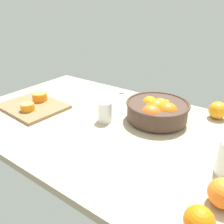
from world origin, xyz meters
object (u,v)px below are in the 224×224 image
(juice_glass, at_px, (105,113))
(cutting_board, at_px, (33,106))
(orange_half_1, at_px, (40,97))
(loose_orange_2, at_px, (224,193))
(loose_orange_0, at_px, (218,110))
(spoon, at_px, (116,94))
(fruit_bowl, at_px, (157,110))
(orange_half_0, at_px, (27,107))
(loose_orange_1, at_px, (199,221))

(juice_glass, distance_m, cutting_board, 0.39)
(orange_half_1, relative_size, loose_orange_2, 0.95)
(loose_orange_0, xyz_separation_m, spoon, (-0.54, -0.02, -0.04))
(cutting_board, bearing_deg, fruit_bowl, 22.13)
(orange_half_0, height_order, spoon, orange_half_0)
(cutting_board, bearing_deg, orange_half_0, -57.14)
(orange_half_0, height_order, loose_orange_2, loose_orange_2)
(juice_glass, xyz_separation_m, orange_half_1, (-0.40, -0.04, -0.00))
(loose_orange_2, relative_size, spoon, 0.56)
(juice_glass, distance_m, loose_orange_1, 0.59)
(loose_orange_1, xyz_separation_m, loose_orange_2, (0.03, 0.11, 0.00))
(orange_half_0, distance_m, spoon, 0.49)
(cutting_board, height_order, orange_half_1, orange_half_1)
(orange_half_1, distance_m, loose_orange_2, 0.94)
(orange_half_0, xyz_separation_m, loose_orange_0, (0.74, 0.47, 0.01))
(loose_orange_0, relative_size, loose_orange_1, 1.13)
(cutting_board, height_order, loose_orange_2, loose_orange_2)
(orange_half_0, bearing_deg, spoon, 65.03)
(loose_orange_0, bearing_deg, orange_half_1, -155.97)
(juice_glass, height_order, spoon, juice_glass)
(juice_glass, distance_m, orange_half_1, 0.40)
(juice_glass, distance_m, spoon, 0.33)
(juice_glass, bearing_deg, orange_half_0, -156.71)
(fruit_bowl, xyz_separation_m, juice_glass, (-0.19, -0.13, -0.01))
(juice_glass, xyz_separation_m, loose_orange_0, (0.40, 0.32, 0.00))
(cutting_board, xyz_separation_m, loose_orange_0, (0.78, 0.41, 0.03))
(cutting_board, distance_m, loose_orange_2, 0.91)
(spoon, bearing_deg, orange_half_0, -114.97)
(fruit_bowl, bearing_deg, loose_orange_1, -54.63)
(orange_half_0, bearing_deg, juice_glass, 23.29)
(orange_half_1, bearing_deg, orange_half_0, -65.90)
(orange_half_1, relative_size, loose_orange_0, 0.95)
(juice_glass, xyz_separation_m, spoon, (-0.14, 0.29, -0.03))
(orange_half_1, bearing_deg, loose_orange_0, 24.03)
(cutting_board, distance_m, orange_half_0, 0.07)
(juice_glass, relative_size, spoon, 0.65)
(juice_glass, height_order, cutting_board, juice_glass)
(fruit_bowl, xyz_separation_m, spoon, (-0.33, 0.16, -0.05))
(orange_half_1, xyz_separation_m, loose_orange_1, (0.90, -0.27, -0.00))
(cutting_board, distance_m, loose_orange_1, 0.91)
(loose_orange_0, distance_m, spoon, 0.54)
(fruit_bowl, bearing_deg, loose_orange_2, -43.86)
(orange_half_1, xyz_separation_m, spoon, (0.26, 0.33, -0.03))
(orange_half_0, distance_m, orange_half_1, 0.12)
(orange_half_1, bearing_deg, cutting_board, -74.42)
(fruit_bowl, bearing_deg, orange_half_1, -163.74)
(cutting_board, distance_m, spoon, 0.46)
(juice_glass, relative_size, cutting_board, 0.29)
(loose_orange_0, bearing_deg, loose_orange_1, -80.68)
(cutting_board, bearing_deg, spoon, 58.59)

